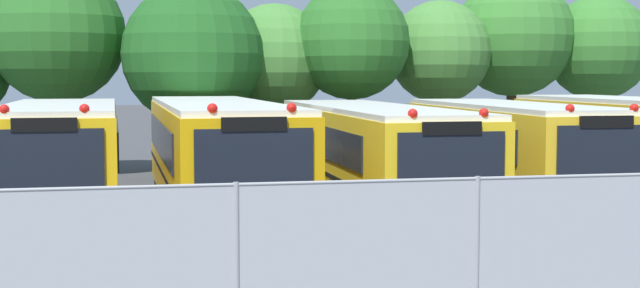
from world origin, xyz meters
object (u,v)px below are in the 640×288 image
object	(u,v)px
tree_5	(438,52)
tree_7	(599,50)
tree_4	(349,42)
tree_6	(510,37)
tree_3	(275,59)
school_bus_3	(510,148)
school_bus_2	(371,152)
school_bus_0	(61,156)
school_bus_1	(216,152)
tree_1	(57,38)
tree_2	(195,53)

from	to	relation	value
tree_5	tree_7	bearing A→B (deg)	2.35
tree_4	tree_6	distance (m)	6.70
tree_3	school_bus_3	bearing A→B (deg)	-61.77
tree_4	tree_6	world-z (taller)	tree_6
school_bus_2	tree_3	xyz separation A→B (m)	(-0.95, 8.88, 2.39)
school_bus_0	school_bus_3	size ratio (longest dim) A/B	0.97
school_bus_0	tree_7	size ratio (longest dim) A/B	1.53
school_bus_1	school_bus_3	distance (m)	7.42
tree_6	tree_4	bearing A→B (deg)	-164.56
school_bus_0	school_bus_1	bearing A→B (deg)	178.91
tree_7	school_bus_2	bearing A→B (deg)	-140.43
tree_3	tree_4	size ratio (longest dim) A/B	0.90
school_bus_0	tree_7	distance (m)	20.67
tree_4	tree_5	distance (m)	3.69
school_bus_3	tree_4	bearing A→B (deg)	-71.46
school_bus_2	tree_4	world-z (taller)	tree_4
tree_1	tree_4	xyz separation A→B (m)	(9.35, -1.13, -0.09)
school_bus_0	school_bus_2	bearing A→B (deg)	178.82
tree_4	tree_7	world-z (taller)	tree_4
tree_3	tree_7	world-z (taller)	tree_7
tree_2	tree_7	xyz separation A→B (m)	(14.82, 1.58, 0.21)
tree_4	tree_7	bearing A→B (deg)	8.14
school_bus_3	tree_1	distance (m)	14.91
tree_3	tree_6	bearing A→B (deg)	4.47
school_bus_1	tree_1	bearing A→B (deg)	-65.99
school_bus_2	tree_1	world-z (taller)	tree_1
school_bus_2	tree_7	distance (m)	14.68
school_bus_0	school_bus_3	xyz separation A→B (m)	(10.88, 0.28, -0.03)
school_bus_0	tree_5	distance (m)	15.22
school_bus_1	school_bus_3	size ratio (longest dim) A/B	1.20
tree_2	school_bus_2	bearing A→B (deg)	-63.99
tree_2	tree_7	distance (m)	14.90
school_bus_3	tree_4	distance (m)	8.46
tree_6	school_bus_1	bearing A→B (deg)	-140.17
tree_2	tree_7	size ratio (longest dim) A/B	1.00
tree_5	tree_2	bearing A→B (deg)	-171.22
tree_3	tree_5	xyz separation A→B (m)	(5.77, 0.04, 0.28)
tree_5	tree_1	bearing A→B (deg)	-179.94
tree_1	tree_7	bearing A→B (deg)	0.82
tree_2	tree_1	bearing A→B (deg)	163.20
school_bus_3	tree_3	size ratio (longest dim) A/B	1.72
tree_5	tree_6	world-z (taller)	tree_6
school_bus_2	tree_7	world-z (taller)	tree_7
tree_3	tree_6	distance (m)	8.80
school_bus_3	tree_7	bearing A→B (deg)	-128.46
school_bus_3	tree_3	distance (m)	10.12
school_bus_1	tree_1	world-z (taller)	tree_1
tree_3	tree_6	world-z (taller)	tree_6
tree_5	tree_4	bearing A→B (deg)	-161.93
school_bus_0	school_bus_1	distance (m)	3.46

